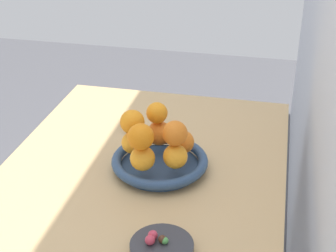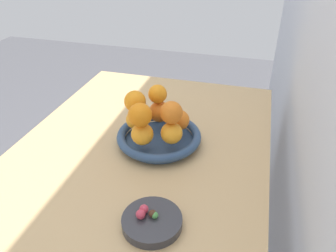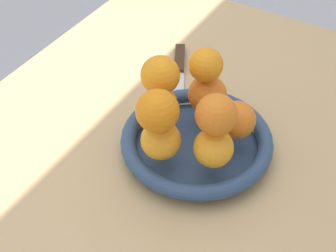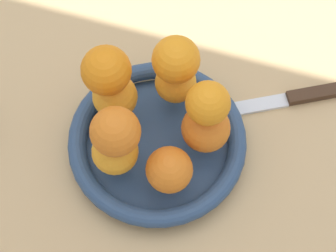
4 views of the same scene
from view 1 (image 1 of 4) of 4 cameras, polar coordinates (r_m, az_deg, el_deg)
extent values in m
cube|color=tan|center=(1.36, -3.46, -6.57)|extent=(1.10, 0.76, 0.04)
cylinder|color=tan|center=(2.04, -8.15, -6.33)|extent=(0.05, 0.05, 0.70)
cylinder|color=tan|center=(1.93, 10.18, -8.63)|extent=(0.05, 0.05, 0.70)
cylinder|color=navy|center=(1.38, -0.91, -4.55)|extent=(0.21, 0.21, 0.01)
torus|color=navy|center=(1.37, -0.92, -3.84)|extent=(0.26, 0.26, 0.03)
cylinder|color=#333338|center=(1.12, -0.70, -13.36)|extent=(0.14, 0.14, 0.02)
sphere|color=orange|center=(1.30, 0.81, -3.39)|extent=(0.06, 0.06, 0.06)
sphere|color=orange|center=(1.37, 1.61, -1.78)|extent=(0.06, 0.06, 0.06)
sphere|color=orange|center=(1.41, -0.99, -0.79)|extent=(0.07, 0.07, 0.07)
sphere|color=orange|center=(1.37, -3.95, -1.85)|extent=(0.06, 0.06, 0.06)
sphere|color=orange|center=(1.30, -2.84, -3.60)|extent=(0.06, 0.06, 0.06)
sphere|color=orange|center=(1.34, -3.98, 0.45)|extent=(0.06, 0.06, 0.06)
sphere|color=orange|center=(1.38, -1.24, 1.46)|extent=(0.06, 0.06, 0.06)
sphere|color=orange|center=(1.26, -3.04, -1.20)|extent=(0.07, 0.07, 0.07)
sphere|color=orange|center=(1.28, 0.77, -0.81)|extent=(0.06, 0.06, 0.06)
sphere|color=#C6384C|center=(1.12, -1.70, -12.00)|extent=(0.02, 0.02, 0.02)
sphere|color=#C6384C|center=(1.11, -2.01, -12.52)|extent=(0.02, 0.02, 0.02)
sphere|color=#4C9947|center=(1.11, -0.36, -12.58)|extent=(0.02, 0.02, 0.02)
sphere|color=#472819|center=(1.11, -0.64, -12.43)|extent=(0.02, 0.02, 0.02)
cube|color=#3F2819|center=(1.59, -4.56, 0.05)|extent=(0.09, 0.06, 0.01)
cube|color=silver|center=(1.48, -3.54, -2.36)|extent=(0.16, 0.10, 0.01)
camera|label=2|loc=(0.38, 7.46, 0.51)|focal=35.00mm
camera|label=3|loc=(0.59, 12.92, 16.75)|focal=55.00mm
camera|label=4|loc=(1.23, 13.93, 25.27)|focal=55.00mm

